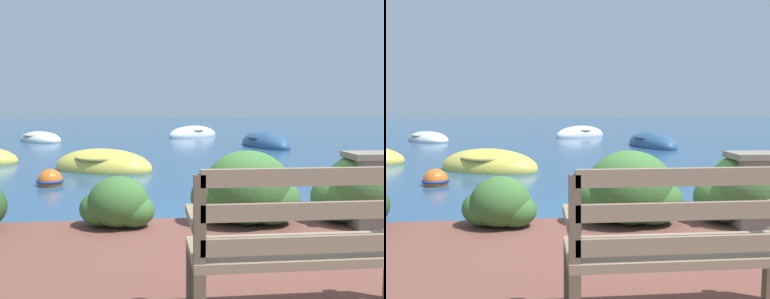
# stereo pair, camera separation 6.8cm
# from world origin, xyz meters

# --- Properties ---
(ground_plane) EXTENTS (80.00, 80.00, 0.00)m
(ground_plane) POSITION_xyz_m (0.00, 0.00, 0.00)
(ground_plane) COLOR navy
(park_bench) EXTENTS (1.34, 0.48, 0.93)m
(park_bench) POSITION_xyz_m (-0.16, -2.36, 0.70)
(park_bench) COLOR brown
(park_bench) RESTS_ON patio_terrace
(hedge_clump_left) EXTENTS (0.76, 0.55, 0.52)m
(hedge_clump_left) POSITION_xyz_m (-1.37, -0.26, 0.44)
(hedge_clump_left) COLOR #38662D
(hedge_clump_left) RESTS_ON patio_terrace
(hedge_clump_centre) EXTENTS (1.13, 0.81, 0.77)m
(hedge_clump_centre) POSITION_xyz_m (-0.05, -0.27, 0.55)
(hedge_clump_centre) COLOR #38662D
(hedge_clump_centre) RESTS_ON patio_terrace
(hedge_clump_right) EXTENTS (1.11, 0.80, 0.76)m
(hedge_clump_right) POSITION_xyz_m (1.22, -0.36, 0.55)
(hedge_clump_right) COLOR #426B33
(hedge_clump_right) RESTS_ON patio_terrace
(rowboat_nearest) EXTENTS (2.65, 2.14, 0.83)m
(rowboat_nearest) POSITION_xyz_m (-2.08, 5.01, 0.07)
(rowboat_nearest) COLOR #DBC64C
(rowboat_nearest) RESTS_ON ground_plane
(rowboat_far) EXTENTS (1.73, 2.96, 0.89)m
(rowboat_far) POSITION_xyz_m (2.93, 9.84, 0.08)
(rowboat_far) COLOR #2D517A
(rowboat_far) RESTS_ON ground_plane
(rowboat_outer) EXTENTS (2.51, 2.70, 0.68)m
(rowboat_outer) POSITION_xyz_m (-5.36, 12.83, 0.06)
(rowboat_outer) COLOR silver
(rowboat_outer) RESTS_ON ground_plane
(rowboat_distant) EXTENTS (2.71, 2.24, 0.87)m
(rowboat_distant) POSITION_xyz_m (0.89, 14.53, 0.07)
(rowboat_distant) COLOR silver
(rowboat_distant) RESTS_ON ground_plane
(mooring_buoy) EXTENTS (0.49, 0.49, 0.44)m
(mooring_buoy) POSITION_xyz_m (-2.84, 3.28, 0.08)
(mooring_buoy) COLOR orange
(mooring_buoy) RESTS_ON ground_plane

